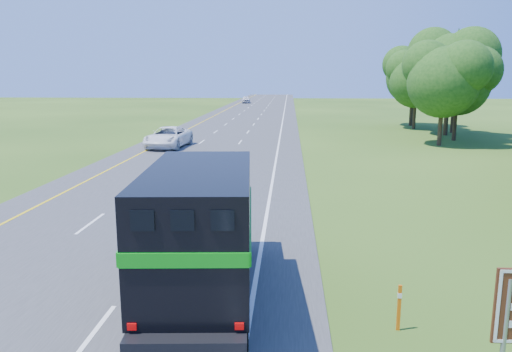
{
  "coord_description": "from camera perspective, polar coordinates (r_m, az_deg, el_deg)",
  "views": [
    {
      "loc": [
        6.46,
        0.36,
        6.07
      ],
      "look_at": [
        4.92,
        23.36,
        1.5
      ],
      "focal_mm": 35.0,
      "sensor_mm": 36.0,
      "label": 1
    }
  ],
  "objects": [
    {
      "name": "road",
      "position": [
        50.43,
        -3.57,
        4.31
      ],
      "size": [
        15.0,
        260.0,
        0.04
      ],
      "primitive_type": "cube",
      "color": "#38383A",
      "rests_on": "ground"
    },
    {
      "name": "lane_markings",
      "position": [
        50.42,
        -3.57,
        4.34
      ],
      "size": [
        11.15,
        260.0,
        0.01
      ],
      "color": "yellow",
      "rests_on": "road"
    },
    {
      "name": "horse_truck",
      "position": [
        13.85,
        -6.18,
        -5.76
      ],
      "size": [
        3.25,
        8.61,
        3.74
      ],
      "rotation": [
        0.0,
        0.0,
        0.08
      ],
      "color": "black",
      "rests_on": "road"
    },
    {
      "name": "white_suv",
      "position": [
        44.45,
        -9.98,
        4.41
      ],
      "size": [
        3.45,
        6.59,
        1.77
      ],
      "primitive_type": "imported",
      "rotation": [
        0.0,
        0.0,
        -0.08
      ],
      "color": "white",
      "rests_on": "road"
    },
    {
      "name": "far_car",
      "position": [
        120.0,
        -1.15,
        8.74
      ],
      "size": [
        2.35,
        5.05,
        1.68
      ],
      "primitive_type": "imported",
      "rotation": [
        0.0,
        0.0,
        0.08
      ],
      "color": "silver",
      "rests_on": "road"
    },
    {
      "name": "delineator",
      "position": [
        12.94,
        16.04,
        -14.11
      ],
      "size": [
        0.1,
        0.05,
        1.17
      ],
      "color": "#F4600C",
      "rests_on": "ground"
    }
  ]
}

